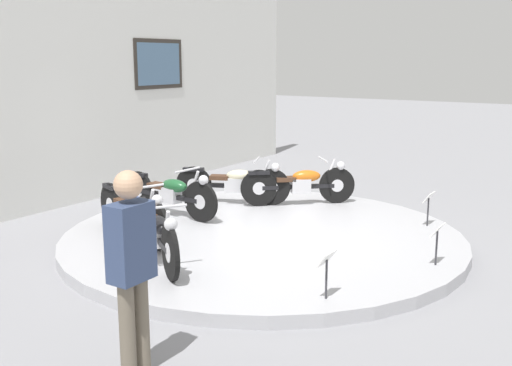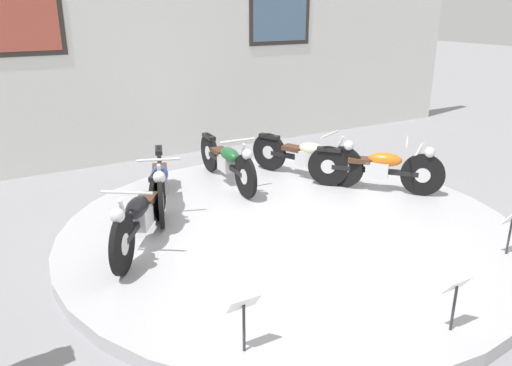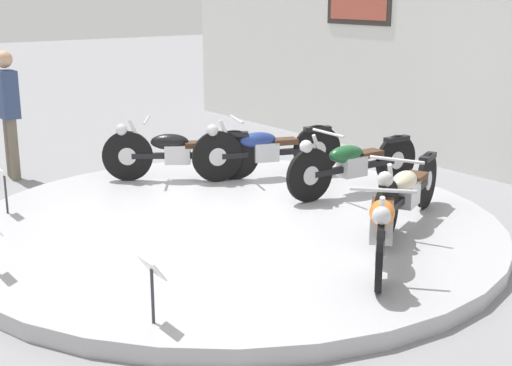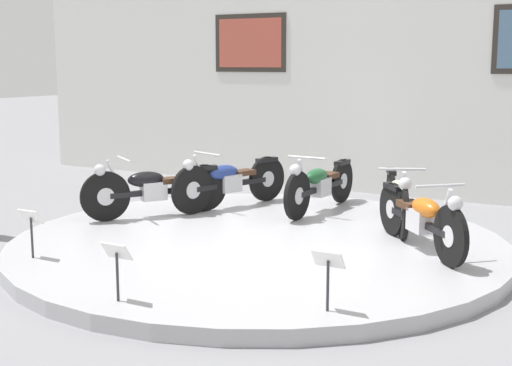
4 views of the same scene
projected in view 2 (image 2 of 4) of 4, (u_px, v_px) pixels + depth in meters
ground_plane at (289, 235)px, 6.29m from camera, size 60.00×60.00×0.00m
display_platform at (290, 230)px, 6.26m from camera, size 5.63×5.63×0.15m
back_wall at (164, 34)px, 8.95m from camera, size 14.00×0.22×4.49m
motorcycle_black at (141, 213)px, 5.59m from camera, size 1.16×1.68×0.80m
motorcycle_blue at (160, 180)px, 6.64m from camera, size 0.75×1.91×0.80m
motorcycle_green at (227, 160)px, 7.52m from camera, size 0.54×1.98×0.79m
motorcycle_cream at (307, 155)px, 7.76m from camera, size 0.86×1.82×0.79m
motorcycle_orange at (378, 166)px, 7.25m from camera, size 1.37×1.48×0.78m
info_placard_front_left at (244, 311)px, 3.84m from camera, size 0.26×0.11×0.51m
info_placard_front_centre at (456, 292)px, 4.10m from camera, size 0.26×0.11×0.51m
info_placard_front_right at (512, 223)px, 5.38m from camera, size 0.26×0.11×0.51m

